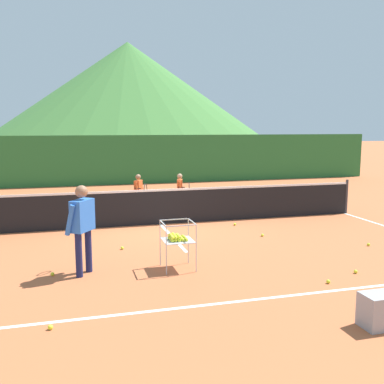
{
  "coord_description": "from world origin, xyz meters",
  "views": [
    {
      "loc": [
        -2.3,
        -11.61,
        2.65
      ],
      "look_at": [
        0.8,
        -0.39,
        0.92
      ],
      "focal_mm": 41.04,
      "sensor_mm": 36.0,
      "label": 1
    }
  ],
  "objects_px": {
    "tennis_net": "(160,206)",
    "student_0": "(139,190)",
    "instructor": "(82,221)",
    "tennis_ball_2": "(235,224)",
    "tennis_ball_6": "(52,274)",
    "tennis_ball_0": "(356,272)",
    "tennis_ball_4": "(262,235)",
    "tennis_ball_3": "(122,248)",
    "student_1": "(180,188)",
    "tennis_ball_5": "(328,282)",
    "ball_cart": "(177,238)",
    "tennis_ball_1": "(50,327)",
    "tennis_ball_7": "(369,244)"
  },
  "relations": [
    {
      "from": "tennis_net",
      "to": "student_0",
      "type": "relative_size",
      "value": 9.82
    },
    {
      "from": "tennis_net",
      "to": "instructor",
      "type": "distance_m",
      "value": 4.3
    },
    {
      "from": "tennis_ball_2",
      "to": "tennis_ball_6",
      "type": "xyz_separation_m",
      "value": [
        -4.63,
        -2.95,
        0.0
      ]
    },
    {
      "from": "tennis_ball_0",
      "to": "tennis_ball_4",
      "type": "distance_m",
      "value": 3.01
    },
    {
      "from": "tennis_ball_3",
      "to": "instructor",
      "type": "bearing_deg",
      "value": -120.55
    },
    {
      "from": "student_1",
      "to": "tennis_ball_5",
      "type": "height_order",
      "value": "student_1"
    },
    {
      "from": "student_0",
      "to": "ball_cart",
      "type": "height_order",
      "value": "student_0"
    },
    {
      "from": "tennis_ball_3",
      "to": "tennis_ball_5",
      "type": "xyz_separation_m",
      "value": [
        3.16,
        -3.06,
        0.0
      ]
    },
    {
      "from": "ball_cart",
      "to": "tennis_ball_6",
      "type": "relative_size",
      "value": 13.22
    },
    {
      "from": "tennis_ball_0",
      "to": "tennis_ball_5",
      "type": "xyz_separation_m",
      "value": [
        -0.78,
        -0.33,
        0.0
      ]
    },
    {
      "from": "tennis_net",
      "to": "tennis_ball_1",
      "type": "bearing_deg",
      "value": -114.39
    },
    {
      "from": "student_1",
      "to": "tennis_ball_0",
      "type": "height_order",
      "value": "student_1"
    },
    {
      "from": "tennis_ball_7",
      "to": "tennis_ball_1",
      "type": "bearing_deg",
      "value": -160.27
    },
    {
      "from": "student_0",
      "to": "tennis_net",
      "type": "bearing_deg",
      "value": -80.5
    },
    {
      "from": "tennis_ball_4",
      "to": "tennis_ball_7",
      "type": "height_order",
      "value": "same"
    },
    {
      "from": "student_0",
      "to": "tennis_ball_3",
      "type": "xyz_separation_m",
      "value": [
        -0.99,
        -4.09,
        -0.69
      ]
    },
    {
      "from": "ball_cart",
      "to": "tennis_ball_5",
      "type": "bearing_deg",
      "value": -32.32
    },
    {
      "from": "tennis_ball_3",
      "to": "tennis_ball_6",
      "type": "height_order",
      "value": "same"
    },
    {
      "from": "tennis_ball_4",
      "to": "tennis_ball_5",
      "type": "relative_size",
      "value": 1.0
    },
    {
      "from": "tennis_ball_0",
      "to": "tennis_ball_5",
      "type": "bearing_deg",
      "value": -157.04
    },
    {
      "from": "instructor",
      "to": "student_1",
      "type": "xyz_separation_m",
      "value": [
        3.15,
        5.43,
        -0.26
      ]
    },
    {
      "from": "tennis_ball_5",
      "to": "tennis_net",
      "type": "bearing_deg",
      "value": 109.28
    },
    {
      "from": "student_0",
      "to": "tennis_ball_2",
      "type": "distance_m",
      "value": 3.45
    },
    {
      "from": "tennis_ball_2",
      "to": "tennis_ball_7",
      "type": "bearing_deg",
      "value": -51.78
    },
    {
      "from": "tennis_ball_1",
      "to": "instructor",
      "type": "bearing_deg",
      "value": 76.93
    },
    {
      "from": "tennis_net",
      "to": "student_0",
      "type": "height_order",
      "value": "student_0"
    },
    {
      "from": "student_1",
      "to": "tennis_ball_1",
      "type": "distance_m",
      "value": 8.45
    },
    {
      "from": "student_0",
      "to": "student_1",
      "type": "xyz_separation_m",
      "value": [
        1.31,
        -0.1,
        -0.0
      ]
    },
    {
      "from": "student_1",
      "to": "tennis_ball_7",
      "type": "height_order",
      "value": "student_1"
    },
    {
      "from": "student_0",
      "to": "student_1",
      "type": "relative_size",
      "value": 1.0
    },
    {
      "from": "tennis_ball_1",
      "to": "tennis_ball_5",
      "type": "height_order",
      "value": "same"
    },
    {
      "from": "tennis_ball_5",
      "to": "tennis_ball_7",
      "type": "distance_m",
      "value": 2.9
    },
    {
      "from": "tennis_ball_6",
      "to": "tennis_ball_2",
      "type": "bearing_deg",
      "value": 32.49
    },
    {
      "from": "instructor",
      "to": "tennis_net",
      "type": "bearing_deg",
      "value": 59.76
    },
    {
      "from": "tennis_net",
      "to": "instructor",
      "type": "bearing_deg",
      "value": -120.24
    },
    {
      "from": "student_1",
      "to": "tennis_ball_4",
      "type": "bearing_deg",
      "value": -73.15
    },
    {
      "from": "student_0",
      "to": "tennis_ball_6",
      "type": "distance_m",
      "value": 6.02
    },
    {
      "from": "instructor",
      "to": "student_1",
      "type": "height_order",
      "value": "instructor"
    },
    {
      "from": "student_1",
      "to": "tennis_ball_5",
      "type": "distance_m",
      "value": 7.13
    },
    {
      "from": "student_1",
      "to": "tennis_ball_2",
      "type": "relative_size",
      "value": 17.59
    },
    {
      "from": "student_1",
      "to": "tennis_ball_3",
      "type": "height_order",
      "value": "student_1"
    },
    {
      "from": "tennis_ball_7",
      "to": "tennis_ball_5",
      "type": "bearing_deg",
      "value": -139.91
    },
    {
      "from": "student_1",
      "to": "tennis_ball_3",
      "type": "distance_m",
      "value": 4.66
    },
    {
      "from": "student_0",
      "to": "student_1",
      "type": "distance_m",
      "value": 1.31
    },
    {
      "from": "student_1",
      "to": "tennis_ball_0",
      "type": "bearing_deg",
      "value": -76.31
    },
    {
      "from": "student_1",
      "to": "tennis_net",
      "type": "bearing_deg",
      "value": -119.83
    },
    {
      "from": "tennis_ball_2",
      "to": "tennis_ball_6",
      "type": "height_order",
      "value": "same"
    },
    {
      "from": "ball_cart",
      "to": "tennis_ball_1",
      "type": "xyz_separation_m",
      "value": [
        -2.2,
        -2.01,
        -0.56
      ]
    },
    {
      "from": "tennis_ball_0",
      "to": "tennis_ball_1",
      "type": "distance_m",
      "value": 5.36
    },
    {
      "from": "tennis_ball_7",
      "to": "tennis_ball_6",
      "type": "bearing_deg",
      "value": -178.26
    }
  ]
}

